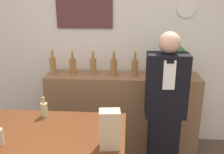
# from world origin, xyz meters

# --- Properties ---
(back_wall) EXTENTS (5.20, 0.09, 2.70)m
(back_wall) POSITION_xyz_m (-0.00, 2.00, 1.36)
(back_wall) COLOR silver
(back_wall) RESTS_ON ground_plane
(back_shelf) EXTENTS (1.92, 0.39, 1.00)m
(back_shelf) POSITION_xyz_m (0.19, 1.74, 0.50)
(back_shelf) COLOR #8E6642
(back_shelf) RESTS_ON ground_plane
(shopkeeper) EXTENTS (0.41, 0.26, 1.62)m
(shopkeeper) POSITION_xyz_m (0.65, 1.18, 0.81)
(shopkeeper) COLOR black
(shopkeeper) RESTS_ON ground_plane
(potted_plant) EXTENTS (0.29, 0.29, 0.39)m
(potted_plant) POSITION_xyz_m (0.82, 1.76, 1.21)
(potted_plant) COLOR #9E998E
(potted_plant) RESTS_ON back_shelf
(paper_bag) EXTENTS (0.15, 0.11, 0.28)m
(paper_bag) POSITION_xyz_m (0.14, 0.28, 1.07)
(paper_bag) COLOR tan
(paper_bag) RESTS_ON display_counter
(tape_dispenser) EXTENTS (0.09, 0.06, 0.07)m
(tape_dispenser) POSITION_xyz_m (0.17, 0.28, 0.95)
(tape_dispenser) COLOR black
(tape_dispenser) RESTS_ON display_counter
(counter_bottle_3) EXTENTS (0.06, 0.06, 0.18)m
(counter_bottle_3) POSITION_xyz_m (-0.47, 0.72, 1.00)
(counter_bottle_3) COLOR tan
(counter_bottle_3) RESTS_ON display_counter
(shelf_bottle_0) EXTENTS (0.08, 0.08, 0.31)m
(shelf_bottle_0) POSITION_xyz_m (-0.69, 1.76, 1.12)
(shelf_bottle_0) COLOR #A1713A
(shelf_bottle_0) RESTS_ON back_shelf
(shelf_bottle_1) EXTENTS (0.08, 0.08, 0.31)m
(shelf_bottle_1) POSITION_xyz_m (-0.43, 1.74, 1.12)
(shelf_bottle_1) COLOR #A56434
(shelf_bottle_1) RESTS_ON back_shelf
(shelf_bottle_2) EXTENTS (0.08, 0.08, 0.31)m
(shelf_bottle_2) POSITION_xyz_m (-0.18, 1.75, 1.12)
(shelf_bottle_2) COLOR #9C6E3E
(shelf_bottle_2) RESTS_ON back_shelf
(shelf_bottle_3) EXTENTS (0.08, 0.08, 0.31)m
(shelf_bottle_3) POSITION_xyz_m (0.08, 1.74, 1.12)
(shelf_bottle_3) COLOR #9C6536
(shelf_bottle_3) RESTS_ON back_shelf
(shelf_bottle_4) EXTENTS (0.08, 0.08, 0.31)m
(shelf_bottle_4) POSITION_xyz_m (0.34, 1.73, 1.12)
(shelf_bottle_4) COLOR #9F6D3A
(shelf_bottle_4) RESTS_ON back_shelf
(shelf_bottle_5) EXTENTS (0.08, 0.08, 0.31)m
(shelf_bottle_5) POSITION_xyz_m (0.60, 1.73, 1.12)
(shelf_bottle_5) COLOR #A07130
(shelf_bottle_5) RESTS_ON back_shelf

